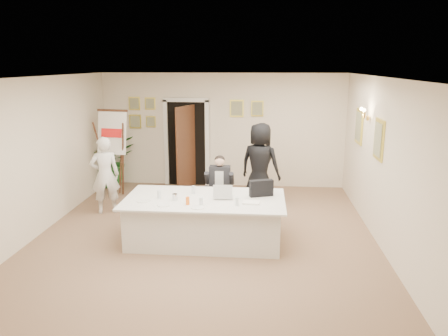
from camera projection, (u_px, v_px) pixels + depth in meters
floor at (205, 238)px, 7.75m from camera, size 7.00×7.00×0.00m
ceiling at (203, 77)px, 7.10m from camera, size 6.00×7.00×0.02m
wall_back at (223, 130)px, 10.82m from camera, size 6.00×0.10×2.80m
wall_front at (153, 243)px, 4.04m from camera, size 6.00×0.10×2.80m
wall_left at (35, 158)px, 7.68m from camera, size 0.10×7.00×2.80m
wall_right at (385, 165)px, 7.17m from camera, size 0.10×7.00×2.80m
doorway at (186, 145)px, 10.80m from camera, size 1.14×0.86×2.20m
pictures_back_wall at (190, 112)px, 10.75m from camera, size 3.40×0.06×0.80m
pictures_right_wall at (368, 132)px, 8.25m from camera, size 0.06×2.20×0.80m
wall_sconce at (365, 114)px, 8.18m from camera, size 0.20×0.30×0.24m
conference_table at (205, 219)px, 7.54m from camera, size 2.73×1.46×0.78m
seated_man at (220, 187)px, 8.59m from camera, size 0.62×0.65×1.29m
flip_chart at (116, 157)px, 10.08m from camera, size 0.71×0.48×1.97m
standing_man at (105, 175)px, 8.90m from camera, size 0.68×0.57×1.59m
standing_woman at (260, 164)px, 9.40m from camera, size 1.03×0.86×1.80m
potted_palm at (111, 161)px, 10.94m from camera, size 1.53×1.52×1.29m
laptop at (223, 190)px, 7.46m from camera, size 0.34×0.37×0.28m
laptop_bag at (261, 188)px, 7.54m from camera, size 0.43×0.24×0.29m
paper_stack at (251, 202)px, 7.19m from camera, size 0.29×0.21×0.03m
plate_left at (144, 201)px, 7.29m from camera, size 0.28×0.28×0.01m
plate_mid at (164, 205)px, 7.08m from camera, size 0.22×0.22×0.01m
plate_near at (198, 207)px, 6.97m from camera, size 0.29×0.29×0.01m
glass_a at (159, 194)px, 7.44m from camera, size 0.07×0.07×0.14m
glass_b at (201, 202)px, 7.05m from camera, size 0.08×0.08×0.14m
glass_c at (237, 201)px, 7.06m from camera, size 0.08×0.08×0.14m
glass_d at (193, 190)px, 7.70m from camera, size 0.08×0.08×0.14m
oj_glass at (188, 201)px, 7.11m from camera, size 0.08×0.08×0.13m
steel_jug at (175, 197)px, 7.34m from camera, size 0.11×0.11×0.11m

